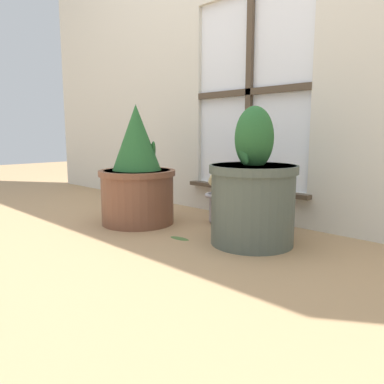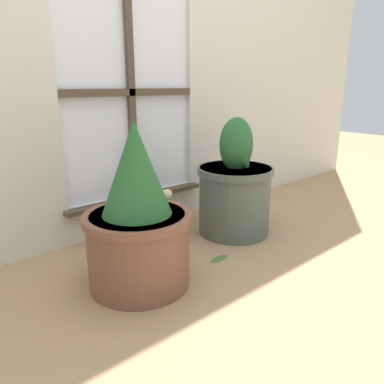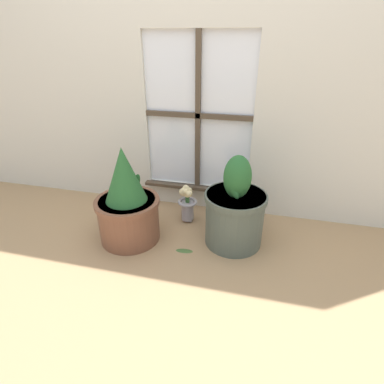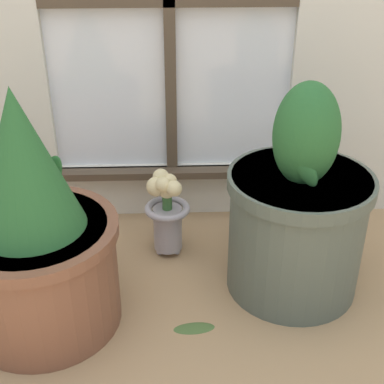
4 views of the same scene
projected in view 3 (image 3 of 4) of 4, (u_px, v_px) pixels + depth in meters
ground_plane at (173, 257)px, 1.88m from camera, size 10.00×10.00×0.00m
wall_with_window at (199, 29)px, 1.88m from camera, size 4.40×0.10×2.50m
potted_plant_left at (127, 204)px, 1.94m from camera, size 0.42×0.42×0.65m
potted_plant_right at (235, 211)px, 1.91m from camera, size 0.39×0.39×0.61m
flower_vase at (187, 202)px, 2.17m from camera, size 0.14×0.14×0.28m
fallen_leaf at (184, 250)px, 1.93m from camera, size 0.11×0.05×0.01m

